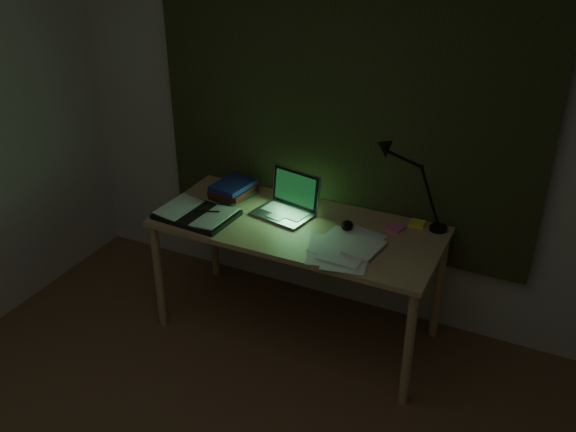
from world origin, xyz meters
name	(u,v)px	position (x,y,z in m)	size (l,w,h in m)	color
wall_back	(344,108)	(0.00, 2.00, 1.25)	(3.50, 0.00, 2.50)	beige
curtain	(343,74)	(0.00, 1.96, 1.45)	(2.20, 0.06, 2.00)	#2A2E17
desk	(297,279)	(-0.08, 1.58, 0.35)	(1.55, 0.68, 0.71)	tan
laptop	(283,197)	(-0.20, 1.64, 0.82)	(0.31, 0.35, 0.23)	#A7A7AB
open_textbook	(197,214)	(-0.62, 1.42, 0.73)	(0.42, 0.30, 0.04)	silver
book_stack	(234,189)	(-0.56, 1.73, 0.76)	(0.20, 0.24, 0.10)	silver
loose_papers	(356,244)	(0.28, 1.51, 0.72)	(0.35, 0.37, 0.02)	white
mouse	(347,226)	(0.18, 1.65, 0.73)	(0.06, 0.10, 0.04)	black
sticky_yellow	(417,224)	(0.50, 1.86, 0.72)	(0.08, 0.08, 0.02)	yellow
sticky_pink	(395,228)	(0.41, 1.76, 0.72)	(0.08, 0.08, 0.02)	pink
desk_lamp	(444,186)	(0.62, 1.85, 0.97)	(0.34, 0.27, 0.52)	black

